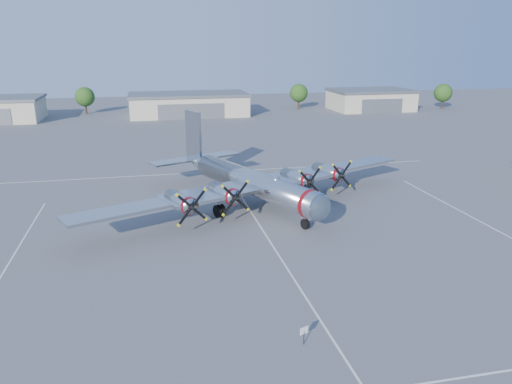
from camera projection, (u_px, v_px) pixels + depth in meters
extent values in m
plane|color=#535356|center=(267.00, 237.00, 46.33)|extent=(260.00, 260.00, 0.00)
cube|color=silver|center=(281.00, 259.00, 41.65)|extent=(0.15, 40.00, 0.01)
cube|color=silver|center=(510.00, 237.00, 46.16)|extent=(0.15, 40.00, 0.01)
cube|color=silver|center=(225.00, 171.00, 69.70)|extent=(60.00, 0.15, 0.01)
cube|color=beige|center=(189.00, 105.00, 122.32)|extent=(28.00, 14.00, 4.80)
cube|color=slate|center=(188.00, 94.00, 121.54)|extent=(28.60, 14.60, 0.60)
cube|color=slate|center=(191.00, 112.00, 115.90)|extent=(15.40, 0.20, 3.60)
cube|color=beige|center=(370.00, 101.00, 132.16)|extent=(20.00, 14.00, 4.80)
cube|color=slate|center=(371.00, 90.00, 131.38)|extent=(20.60, 14.60, 0.60)
cube|color=slate|center=(382.00, 106.00, 125.74)|extent=(11.00, 0.20, 3.60)
cylinder|color=#382619|center=(86.00, 108.00, 124.96)|extent=(0.50, 0.50, 2.80)
sphere|color=#184313|center=(85.00, 97.00, 124.14)|extent=(4.80, 4.80, 4.80)
cylinder|color=#382619|center=(299.00, 104.00, 134.37)|extent=(0.50, 0.50, 2.80)
sphere|color=#184313|center=(299.00, 93.00, 133.55)|extent=(4.80, 4.80, 4.80)
cylinder|color=#382619|center=(442.00, 103.00, 134.67)|extent=(0.50, 0.50, 2.80)
sphere|color=#184313|center=(443.00, 93.00, 133.85)|extent=(4.80, 4.80, 4.80)
cylinder|color=black|center=(304.00, 338.00, 29.75)|extent=(0.07, 0.07, 0.88)
cube|color=white|center=(304.00, 331.00, 29.61)|extent=(0.57, 0.28, 0.44)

